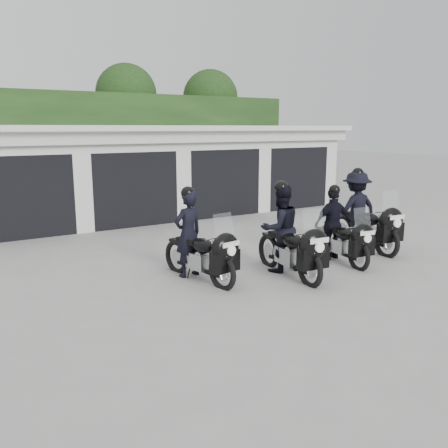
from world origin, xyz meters
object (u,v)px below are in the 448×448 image
police_bike_a (198,243)px  police_bike_b (285,234)px  police_bike_c (337,228)px  police_bike_d (361,213)px

police_bike_a → police_bike_b: size_ratio=0.96×
police_bike_a → police_bike_b: bearing=-28.8°
police_bike_a → police_bike_c: 3.30m
police_bike_b → police_bike_c: (1.58, 0.15, -0.08)m
police_bike_b → police_bike_d: 2.97m
police_bike_b → police_bike_c: bearing=10.9°
police_bike_b → police_bike_c: size_ratio=1.12×
police_bike_d → police_bike_a: bearing=-172.8°
police_bike_c → police_bike_b: bearing=-166.2°
police_bike_a → police_bike_c: bearing=-17.4°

